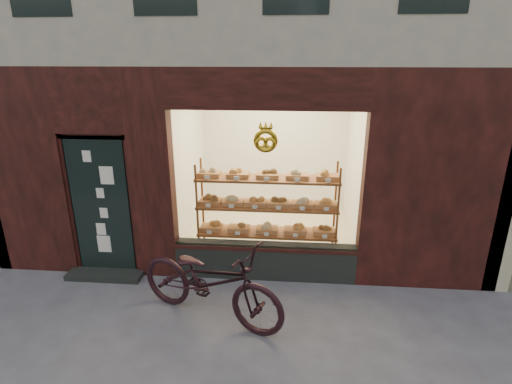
{
  "coord_description": "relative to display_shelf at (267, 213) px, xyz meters",
  "views": [
    {
      "loc": [
        0.78,
        -3.26,
        3.26
      ],
      "look_at": [
        0.32,
        2.0,
        1.42
      ],
      "focal_mm": 28.0,
      "sensor_mm": 36.0,
      "label": 1
    }
  ],
  "objects": [
    {
      "name": "display_shelf",
      "position": [
        0.0,
        0.0,
        0.0
      ],
      "size": [
        2.2,
        0.45,
        1.7
      ],
      "color": "brown",
      "rests_on": "ground"
    },
    {
      "name": "bicycle",
      "position": [
        -0.63,
        -1.49,
        -0.34
      ],
      "size": [
        2.2,
        1.47,
        1.09
      ],
      "primitive_type": "imported",
      "rotation": [
        0.0,
        0.0,
        1.18
      ],
      "color": "black",
      "rests_on": "ground"
    },
    {
      "name": "ground",
      "position": [
        -0.45,
        -2.55,
        -0.88
      ],
      "size": [
        90.0,
        90.0,
        0.0
      ],
      "primitive_type": "plane",
      "color": "slate"
    }
  ]
}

